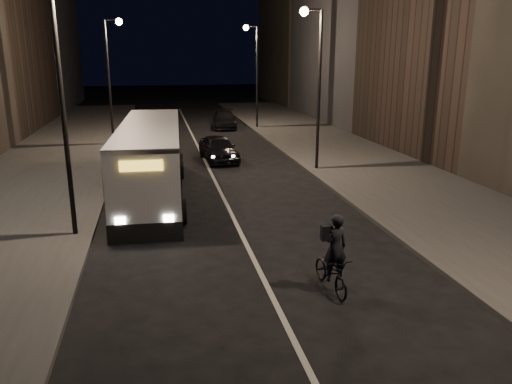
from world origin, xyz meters
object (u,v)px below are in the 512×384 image
car_near (219,148)px  car_far (225,119)px  streetlight_right_mid (315,68)px  streetlight_left_near (68,77)px  cyclist_on_bicycle (332,265)px  streetlight_left_far (112,65)px  streetlight_right_far (254,63)px  car_mid (152,128)px  city_bus (151,157)px

car_near → car_far: car_near is taller
streetlight_right_mid → streetlight_left_near: size_ratio=1.00×
cyclist_on_bicycle → streetlight_left_far: bearing=101.0°
streetlight_right_far → streetlight_left_near: size_ratio=1.00×
streetlight_right_mid → streetlight_left_near: 13.33m
streetlight_left_far → car_mid: size_ratio=1.82×
streetlight_right_mid → cyclist_on_bicycle: size_ratio=3.73×
streetlight_right_mid → city_bus: bearing=-159.3°
city_bus → cyclist_on_bicycle: city_bus is taller
streetlight_left_near → car_mid: size_ratio=1.82×
streetlight_right_mid → car_far: (-2.33, 16.99, -4.66)m
streetlight_right_far → streetlight_left_near: same height
city_bus → car_near: bearing=63.4°
city_bus → car_near: city_bus is taller
streetlight_left_far → car_far: size_ratio=1.67×
car_near → streetlight_right_mid: bearing=-45.5°
streetlight_right_mid → car_mid: size_ratio=1.82×
streetlight_left_near → car_near: bearing=62.3°
city_bus → cyclist_on_bicycle: bearing=-63.4°
car_near → car_mid: bearing=105.6°
streetlight_left_near → car_mid: bearing=83.6°
cyclist_on_bicycle → car_far: size_ratio=0.45×
cyclist_on_bicycle → car_near: size_ratio=0.50×
streetlight_right_mid → car_mid: (-8.32, 12.97, -4.62)m
streetlight_left_far → cyclist_on_bicycle: (6.95, -23.47, -4.64)m
streetlight_left_near → city_bus: bearing=64.2°
cyclist_on_bicycle → streetlight_left_near: bearing=136.3°
streetlight_left_far → car_far: streetlight_left_far is taller
cyclist_on_bicycle → car_mid: (-4.60, 26.44, 0.01)m
streetlight_left_near → streetlight_right_far: bearing=66.0°
streetlight_right_far → cyclist_on_bicycle: (-3.71, -29.47, -4.64)m
streetlight_left_near → city_bus: (2.34, 4.85, -3.64)m
streetlight_left_near → city_bus: 6.50m
streetlight_right_far → streetlight_left_far: 12.24m
streetlight_left_near → car_far: 26.76m
streetlight_left_far → cyclist_on_bicycle: size_ratio=3.73×
city_bus → streetlight_left_far: bearing=102.6°
streetlight_left_near → cyclist_on_bicycle: (6.95, -5.47, -4.64)m
car_mid → streetlight_left_near: bearing=88.7°
streetlight_left_near → car_mid: streetlight_left_near is taller
streetlight_left_far → city_bus: size_ratio=0.69×
streetlight_right_mid → car_near: size_ratio=1.87×
streetlight_left_near → cyclist_on_bicycle: 9.99m
city_bus → car_far: size_ratio=2.44×
streetlight_right_mid → streetlight_right_far: same height
car_mid → car_far: (5.99, 4.02, -0.03)m
streetlight_right_far → car_far: bearing=156.9°
cyclist_on_bicycle → car_mid: bearing=94.3°
car_mid → car_far: size_ratio=0.92×
streetlight_right_far → city_bus: size_ratio=0.69×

